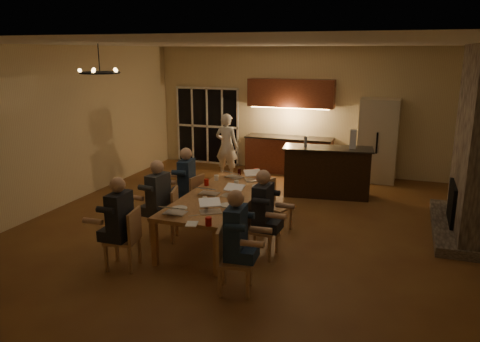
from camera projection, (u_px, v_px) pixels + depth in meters
name	position (u px, v px, depth m)	size (l,w,h in m)	color
floor	(247.00, 230.00, 8.31)	(9.00, 9.00, 0.00)	brown
back_wall	(304.00, 110.00, 12.03)	(8.00, 0.04, 3.20)	beige
left_wall	(55.00, 128.00, 9.23)	(0.04, 9.00, 3.20)	beige
ceiling	(247.00, 42.00, 7.51)	(8.00, 9.00, 0.04)	white
french_doors	(208.00, 126.00, 13.01)	(1.86, 0.08, 2.10)	black
fireplace	(480.00, 143.00, 7.79)	(0.58, 2.50, 3.20)	#766B5D
kitchenette	(289.00, 127.00, 11.94)	(2.24, 0.68, 2.40)	brown
refrigerator	(378.00, 140.00, 11.22)	(0.90, 0.68, 2.00)	beige
dining_table	(220.00, 216.00, 7.91)	(1.10, 2.79, 0.75)	tan
bar_island	(327.00, 172.00, 10.14)	(1.89, 0.68, 1.08)	black
chair_left_near	(122.00, 239.00, 6.77)	(0.44, 0.44, 0.89)	tan
chair_left_mid	(163.00, 215.00, 7.78)	(0.44, 0.44, 0.89)	tan
chair_left_far	(189.00, 198.00, 8.66)	(0.44, 0.44, 0.89)	tan
chair_right_near	(235.00, 260.00, 6.08)	(0.44, 0.44, 0.89)	tan
chair_right_mid	(262.00, 229.00, 7.15)	(0.44, 0.44, 0.89)	tan
chair_right_far	(277.00, 206.00, 8.19)	(0.44, 0.44, 0.89)	tan
person_left_near	(120.00, 224.00, 6.68)	(0.60, 0.60, 1.38)	black
person_right_near	(236.00, 241.00, 6.08)	(0.60, 0.60, 1.38)	navy
person_left_mid	(159.00, 201.00, 7.68)	(0.60, 0.60, 1.38)	#363A40
person_right_mid	(263.00, 214.00, 7.08)	(0.60, 0.60, 1.38)	black
person_left_far	(187.00, 184.00, 8.65)	(0.60, 0.60, 1.38)	navy
standing_person	(227.00, 146.00, 11.50)	(0.59, 0.39, 1.62)	white
chandelier	(100.00, 73.00, 7.41)	(0.63, 0.63, 0.03)	black
laptop_a	(175.00, 206.00, 6.90)	(0.32, 0.28, 0.23)	silver
laptop_b	(211.00, 205.00, 6.95)	(0.32, 0.28, 0.23)	silver
laptop_c	(209.00, 187.00, 7.84)	(0.32, 0.28, 0.23)	silver
laptop_d	(232.00, 190.00, 7.72)	(0.32, 0.28, 0.23)	silver
laptop_e	(234.00, 172.00, 8.87)	(0.32, 0.28, 0.23)	silver
laptop_f	(254.00, 175.00, 8.66)	(0.32, 0.28, 0.23)	silver
mug_front	(205.00, 200.00, 7.39)	(0.08, 0.08, 0.10)	white
mug_mid	(236.00, 183.00, 8.31)	(0.08, 0.08, 0.10)	white
mug_back	(216.00, 178.00, 8.69)	(0.09, 0.09, 0.10)	white
redcup_near	(208.00, 222.00, 6.43)	(0.09, 0.09, 0.12)	#B2120B
redcup_mid	(206.00, 182.00, 8.34)	(0.08, 0.08, 0.12)	#B2120B
redcup_far	(256.00, 172.00, 9.07)	(0.10, 0.10, 0.12)	#B2120B
can_silver	(206.00, 205.00, 7.13)	(0.06, 0.06, 0.12)	#B2B2B7
can_cola	(239.00, 172.00, 9.07)	(0.06, 0.06, 0.12)	#3F0F0C
plate_near	(227.00, 205.00, 7.27)	(0.24, 0.24, 0.02)	white
plate_left	(180.00, 208.00, 7.13)	(0.24, 0.24, 0.02)	white
plate_far	(259.00, 186.00, 8.27)	(0.26, 0.26, 0.02)	white
notepad	(192.00, 224.00, 6.49)	(0.15, 0.22, 0.01)	white
bar_bottle	(305.00, 141.00, 10.02)	(0.07, 0.07, 0.24)	#99999E
bar_blender	(353.00, 139.00, 9.83)	(0.13, 0.13, 0.40)	silver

